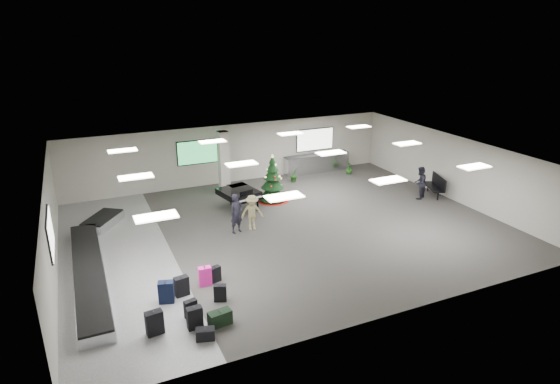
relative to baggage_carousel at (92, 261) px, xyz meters
name	(u,v)px	position (x,y,z in m)	size (l,w,h in m)	color
ground	(288,229)	(7.84, 0.08, -0.21)	(18.00, 18.00, 0.00)	#34312F
room_envelope	(273,174)	(7.46, 0.75, 2.12)	(18.02, 14.02, 3.21)	#AFABA0
baggage_carousel	(92,261)	(0.00, 0.00, 0.00)	(2.28, 9.71, 0.43)	silver
service_counter	(317,163)	(12.84, 6.73, 0.33)	(4.05, 0.65, 1.08)	silver
suitcase_0	(195,318)	(2.47, -5.12, 0.13)	(0.45, 0.26, 0.71)	black
suitcase_1	(191,309)	(2.49, -4.56, 0.08)	(0.41, 0.28, 0.60)	black
pink_suitcase	(205,276)	(3.38, -2.94, 0.12)	(0.44, 0.26, 0.68)	#FF21A4
suitcase_3	(215,274)	(3.75, -2.85, 0.07)	(0.42, 0.31, 0.58)	black
navy_suitcase	(166,292)	(1.99, -3.45, 0.15)	(0.53, 0.40, 0.75)	black
suitcase_5	(155,323)	(1.37, -4.92, 0.15)	(0.51, 0.32, 0.75)	black
green_duffel	(220,318)	(3.18, -5.26, 0.01)	(0.71, 0.43, 0.47)	black
suitcase_7	(220,293)	(3.56, -4.06, 0.07)	(0.44, 0.34, 0.59)	black
suitcase_8	(182,286)	(2.52, -3.25, 0.12)	(0.48, 0.32, 0.69)	black
black_duffel	(205,334)	(2.60, -5.74, -0.04)	(0.58, 0.42, 0.36)	black
christmas_tree	(273,185)	(8.62, 3.51, 0.60)	(1.66, 1.66, 2.37)	maroon
grand_piano	(239,193)	(6.70, 3.00, 0.59)	(1.87, 2.23, 1.13)	black
bench	(435,184)	(16.45, 0.76, 0.38)	(1.11, 1.75, 1.05)	black
traveler_a	(236,213)	(5.75, 0.63, 0.64)	(0.62, 0.41, 1.70)	black
traveler_b	(252,212)	(6.44, 0.65, 0.56)	(1.00, 0.57, 1.54)	tan
traveler_bench	(420,183)	(15.41, 0.73, 0.61)	(0.80, 0.62, 1.65)	black
potted_plant_left	(294,175)	(10.83, 5.66, 0.19)	(0.45, 0.36, 0.81)	#174014
potted_plant_right	(349,168)	(14.39, 5.65, 0.15)	(0.40, 0.40, 0.72)	#174014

